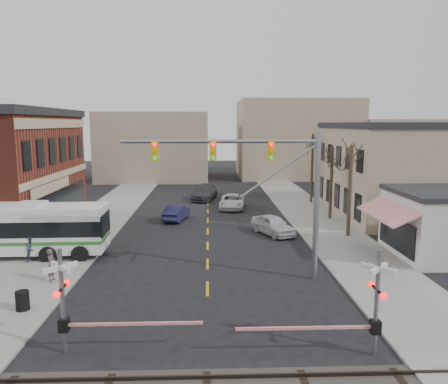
# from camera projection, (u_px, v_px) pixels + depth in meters

# --- Properties ---
(ground) EXTENTS (160.00, 160.00, 0.00)m
(ground) POSITION_uv_depth(u_px,v_px,m) (207.00, 305.00, 20.46)
(ground) COLOR black
(ground) RESTS_ON ground
(sidewalk_west) EXTENTS (5.00, 60.00, 0.12)m
(sidewalk_west) POSITION_uv_depth(u_px,v_px,m) (104.00, 216.00, 39.86)
(sidewalk_west) COLOR gray
(sidewalk_west) RESTS_ON ground
(sidewalk_east) EXTENTS (5.00, 60.00, 0.12)m
(sidewalk_east) POSITION_uv_depth(u_px,v_px,m) (310.00, 214.00, 40.53)
(sidewalk_east) COLOR gray
(sidewalk_east) RESTS_ON ground
(tan_building) EXTENTS (20.30, 15.30, 8.50)m
(tan_building) POSITION_uv_depth(u_px,v_px,m) (445.00, 169.00, 40.31)
(tan_building) COLOR gray
(tan_building) RESTS_ON ground
(tree_east_a) EXTENTS (0.28, 0.28, 6.75)m
(tree_east_a) POSITION_uv_depth(u_px,v_px,m) (350.00, 191.00, 32.13)
(tree_east_a) COLOR #382B21
(tree_east_a) RESTS_ON sidewalk_east
(tree_east_b) EXTENTS (0.28, 0.28, 6.30)m
(tree_east_b) POSITION_uv_depth(u_px,v_px,m) (331.00, 183.00, 38.10)
(tree_east_b) COLOR #382B21
(tree_east_b) RESTS_ON sidewalk_east
(tree_east_c) EXTENTS (0.28, 0.28, 7.20)m
(tree_east_c) POSITION_uv_depth(u_px,v_px,m) (312.00, 168.00, 45.93)
(tree_east_c) COLOR #382B21
(tree_east_c) RESTS_ON sidewalk_east
(transit_bus) EXTENTS (12.85, 3.10, 3.29)m
(transit_bus) POSITION_uv_depth(u_px,v_px,m) (2.00, 229.00, 27.41)
(transit_bus) COLOR silver
(transit_bus) RESTS_ON ground
(traffic_signal_mast) EXTENTS (10.40, 0.30, 8.00)m
(traffic_signal_mast) POSITION_uv_depth(u_px,v_px,m) (264.00, 175.00, 22.87)
(traffic_signal_mast) COLOR gray
(traffic_signal_mast) RESTS_ON ground
(rr_crossing_west) EXTENTS (5.60, 1.36, 4.00)m
(rr_crossing_west) POSITION_uv_depth(u_px,v_px,m) (74.00, 302.00, 15.89)
(rr_crossing_west) COLOR gray
(rr_crossing_west) RESTS_ON ground
(rr_crossing_east) EXTENTS (5.60, 1.36, 4.00)m
(rr_crossing_east) POSITION_uv_depth(u_px,v_px,m) (365.00, 304.00, 15.72)
(rr_crossing_east) COLOR gray
(rr_crossing_east) RESTS_ON ground
(trash_bin) EXTENTS (0.60, 0.60, 0.87)m
(trash_bin) POSITION_uv_depth(u_px,v_px,m) (22.00, 301.00, 19.57)
(trash_bin) COLOR black
(trash_bin) RESTS_ON sidewalk_west
(car_a) EXTENTS (3.39, 4.65, 1.47)m
(car_a) POSITION_uv_depth(u_px,v_px,m) (273.00, 225.00, 33.36)
(car_a) COLOR silver
(car_a) RESTS_ON ground
(car_b) EXTENTS (2.27, 4.23, 1.32)m
(car_b) POSITION_uv_depth(u_px,v_px,m) (177.00, 213.00, 38.24)
(car_b) COLOR #1B193F
(car_b) RESTS_ON ground
(car_c) EXTENTS (2.89, 5.30, 1.41)m
(car_c) POSITION_uv_depth(u_px,v_px,m) (232.00, 201.00, 43.54)
(car_c) COLOR silver
(car_c) RESTS_ON ground
(car_d) EXTENTS (3.29, 5.63, 1.53)m
(car_d) POSITION_uv_depth(u_px,v_px,m) (204.00, 193.00, 48.57)
(car_d) COLOR #38393D
(car_d) RESTS_ON ground
(pedestrian_near) EXTENTS (0.47, 0.67, 1.74)m
(pedestrian_near) POSITION_uv_depth(u_px,v_px,m) (52.00, 265.00, 23.13)
(pedestrian_near) COLOR #524342
(pedestrian_near) RESTS_ON sidewalk_west
(pedestrian_far) EXTENTS (0.92, 0.97, 1.58)m
(pedestrian_far) POSITION_uv_depth(u_px,v_px,m) (32.00, 249.00, 26.42)
(pedestrian_far) COLOR #313D56
(pedestrian_far) RESTS_ON sidewalk_west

